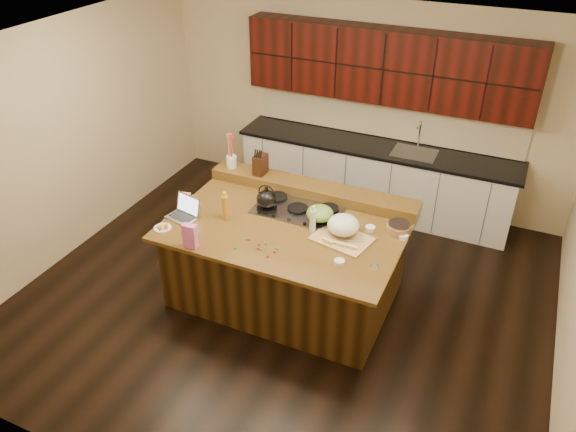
% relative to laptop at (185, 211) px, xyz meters
% --- Properties ---
extents(room, '(5.52, 5.02, 2.72)m').
position_rel_laptop_xyz_m(room, '(1.03, 0.28, 0.37)').
color(room, black).
rests_on(room, ground).
extents(island, '(2.40, 1.60, 0.92)m').
position_rel_laptop_xyz_m(island, '(1.03, 0.28, -0.51)').
color(island, black).
rests_on(island, ground).
extents(back_ledge, '(2.40, 0.30, 0.12)m').
position_rel_laptop_xyz_m(back_ledge, '(1.03, 0.98, 0.00)').
color(back_ledge, black).
rests_on(back_ledge, island).
extents(cooktop, '(0.92, 0.52, 0.05)m').
position_rel_laptop_xyz_m(cooktop, '(1.03, 0.58, -0.04)').
color(cooktop, gray).
rests_on(cooktop, island).
extents(back_counter, '(3.70, 0.66, 2.40)m').
position_rel_laptop_xyz_m(back_counter, '(1.33, 2.51, 0.00)').
color(back_counter, silver).
rests_on(back_counter, ground).
extents(kettle, '(0.26, 0.26, 0.20)m').
position_rel_laptop_xyz_m(kettle, '(0.73, 0.45, 0.09)').
color(kettle, black).
rests_on(kettle, cooktop).
extents(green_bowl, '(0.36, 0.36, 0.15)m').
position_rel_laptop_xyz_m(green_bowl, '(1.33, 0.45, 0.06)').
color(green_bowl, olive).
rests_on(green_bowl, cooktop).
extents(laptop, '(0.36, 0.31, 0.22)m').
position_rel_laptop_xyz_m(laptop, '(0.00, 0.00, 0.00)').
color(laptop, '#B7B7BC').
rests_on(laptop, island).
extents(oil_bottle, '(0.08, 0.08, 0.27)m').
position_rel_laptop_xyz_m(oil_bottle, '(0.42, 0.13, 0.08)').
color(oil_bottle, '#C47D22').
rests_on(oil_bottle, island).
extents(vinegar_bottle, '(0.08, 0.08, 0.25)m').
position_rel_laptop_xyz_m(vinegar_bottle, '(1.32, 0.28, 0.07)').
color(vinegar_bottle, silver).
rests_on(vinegar_bottle, island).
extents(wooden_tray, '(0.62, 0.50, 0.22)m').
position_rel_laptop_xyz_m(wooden_tray, '(1.63, 0.32, 0.04)').
color(wooden_tray, tan).
rests_on(wooden_tray, island).
extents(ramekin_a, '(0.13, 0.13, 0.04)m').
position_rel_laptop_xyz_m(ramekin_a, '(1.75, -0.12, -0.04)').
color(ramekin_a, white).
rests_on(ramekin_a, island).
extents(ramekin_b, '(0.13, 0.13, 0.04)m').
position_rel_laptop_xyz_m(ramekin_b, '(2.18, 0.54, -0.04)').
color(ramekin_b, white).
rests_on(ramekin_b, island).
extents(ramekin_c, '(0.13, 0.13, 0.04)m').
position_rel_laptop_xyz_m(ramekin_c, '(1.84, 0.54, -0.04)').
color(ramekin_c, white).
rests_on(ramekin_c, island).
extents(strainer_bowl, '(0.31, 0.31, 0.09)m').
position_rel_laptop_xyz_m(strainer_bowl, '(2.11, 0.62, -0.01)').
color(strainer_bowl, '#996B3F').
rests_on(strainer_bowl, island).
extents(kitchen_timer, '(0.08, 0.08, 0.07)m').
position_rel_laptop_xyz_m(kitchen_timer, '(2.06, -0.02, -0.02)').
color(kitchen_timer, silver).
rests_on(kitchen_timer, island).
extents(pink_bag, '(0.14, 0.08, 0.25)m').
position_rel_laptop_xyz_m(pink_bag, '(0.36, -0.45, 0.07)').
color(pink_bag, pink).
rests_on(pink_bag, island).
extents(candy_plate, '(0.19, 0.19, 0.01)m').
position_rel_laptop_xyz_m(candy_plate, '(-0.08, -0.29, -0.05)').
color(candy_plate, white).
rests_on(candy_plate, island).
extents(package_box, '(0.11, 0.08, 0.13)m').
position_rel_laptop_xyz_m(package_box, '(-0.12, 0.21, 0.01)').
color(package_box, '#EABA52').
rests_on(package_box, island).
extents(utensil_crock, '(0.14, 0.14, 0.14)m').
position_rel_laptop_xyz_m(utensil_crock, '(0.01, 0.98, 0.13)').
color(utensil_crock, white).
rests_on(utensil_crock, back_ledge).
extents(knife_block, '(0.12, 0.19, 0.23)m').
position_rel_laptop_xyz_m(knife_block, '(0.39, 0.98, 0.18)').
color(knife_block, black).
rests_on(knife_block, back_ledge).
extents(gumdrop_0, '(0.02, 0.02, 0.02)m').
position_rel_laptop_xyz_m(gumdrop_0, '(0.82, -0.12, -0.05)').
color(gumdrop_0, red).
rests_on(gumdrop_0, island).
extents(gumdrop_1, '(0.02, 0.02, 0.02)m').
position_rel_laptop_xyz_m(gumdrop_1, '(1.13, -0.14, -0.05)').
color(gumdrop_1, '#198C26').
rests_on(gumdrop_1, island).
extents(gumdrop_2, '(0.02, 0.02, 0.02)m').
position_rel_laptop_xyz_m(gumdrop_2, '(0.94, -0.16, -0.05)').
color(gumdrop_2, red).
rests_on(gumdrop_2, island).
extents(gumdrop_3, '(0.02, 0.02, 0.02)m').
position_rel_laptop_xyz_m(gumdrop_3, '(0.99, -0.22, -0.05)').
color(gumdrop_3, '#198C26').
rests_on(gumdrop_3, island).
extents(gumdrop_4, '(0.02, 0.02, 0.02)m').
position_rel_laptop_xyz_m(gumdrop_4, '(0.96, -0.22, -0.05)').
color(gumdrop_4, red).
rests_on(gumdrop_4, island).
extents(gumdrop_5, '(0.02, 0.02, 0.02)m').
position_rel_laptop_xyz_m(gumdrop_5, '(0.79, -0.13, -0.05)').
color(gumdrop_5, '#198C26').
rests_on(gumdrop_5, island).
extents(gumdrop_6, '(0.02, 0.02, 0.02)m').
position_rel_laptop_xyz_m(gumdrop_6, '(1.11, -0.30, -0.05)').
color(gumdrop_6, red).
rests_on(gumdrop_6, island).
extents(gumdrop_7, '(0.02, 0.02, 0.02)m').
position_rel_laptop_xyz_m(gumdrop_7, '(0.99, -0.11, -0.05)').
color(gumdrop_7, '#198C26').
rests_on(gumdrop_7, island).
extents(gumdrop_8, '(0.02, 0.02, 0.02)m').
position_rel_laptop_xyz_m(gumdrop_8, '(1.13, -0.20, -0.05)').
color(gumdrop_8, red).
rests_on(gumdrop_8, island).
extents(gumdrop_9, '(0.02, 0.02, 0.02)m').
position_rel_laptop_xyz_m(gumdrop_9, '(0.76, -0.30, -0.05)').
color(gumdrop_9, '#198C26').
rests_on(gumdrop_9, island).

